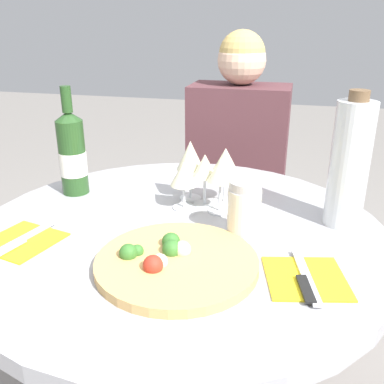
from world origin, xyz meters
name	(u,v)px	position (x,y,z in m)	size (l,w,h in m)	color
dining_table	(180,272)	(0.00, 0.00, 0.64)	(0.99, 0.99, 0.76)	gray
chair_behind_diner	(237,210)	(0.02, 0.85, 0.44)	(0.37, 0.37, 0.88)	silver
seated_diner	(233,204)	(0.02, 0.70, 0.53)	(0.39, 0.46, 1.20)	#512D33
pizza_large	(175,261)	(0.04, -0.18, 0.78)	(0.33, 0.33, 0.05)	tan
wine_bottle	(72,154)	(-0.35, 0.14, 0.88)	(0.08, 0.08, 0.30)	#23471E
tall_carafe	(349,164)	(0.38, 0.12, 0.92)	(0.09, 0.09, 0.32)	silver
sugar_shaker	(244,210)	(0.16, -0.01, 0.83)	(0.08, 0.08, 0.13)	silver
wine_glass_front_right	(221,172)	(0.08, 0.11, 0.87)	(0.07, 0.07, 0.15)	silver
wine_glass_back_right	(225,162)	(0.08, 0.18, 0.88)	(0.08, 0.08, 0.15)	silver
wine_glass_center	(205,168)	(0.03, 0.14, 0.87)	(0.06, 0.06, 0.14)	silver
wine_glass_back_left	(190,157)	(-0.02, 0.18, 0.89)	(0.07, 0.07, 0.17)	silver
wine_glass_front_left	(184,175)	(-0.02, 0.11, 0.86)	(0.07, 0.07, 0.13)	silver
place_setting_left	(21,241)	(-0.32, -0.16, 0.77)	(0.18, 0.19, 0.01)	yellow
place_setting_right	(306,278)	(0.30, -0.16, 0.77)	(0.18, 0.19, 0.01)	yellow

